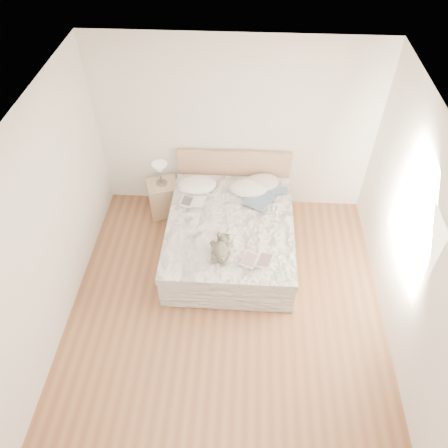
{
  "coord_description": "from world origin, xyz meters",
  "views": [
    {
      "loc": [
        0.16,
        -3.09,
        4.78
      ],
      "look_at": [
        -0.08,
        1.05,
        0.62
      ],
      "focal_mm": 35.0,
      "sensor_mm": 36.0,
      "label": 1
    }
  ],
  "objects_px": {
    "teddy_bear": "(220,253)",
    "table_lamp": "(160,170)",
    "nightstand": "(164,198)",
    "bed": "(230,233)",
    "childrens_book": "(257,260)",
    "photo_book": "(193,202)"
  },
  "relations": [
    {
      "from": "teddy_bear",
      "to": "table_lamp",
      "type": "bearing_deg",
      "value": 130.25
    },
    {
      "from": "nightstand",
      "to": "teddy_bear",
      "type": "height_order",
      "value": "teddy_bear"
    },
    {
      "from": "bed",
      "to": "nightstand",
      "type": "height_order",
      "value": "bed"
    },
    {
      "from": "childrens_book",
      "to": "photo_book",
      "type": "bearing_deg",
      "value": 149.06
    },
    {
      "from": "nightstand",
      "to": "bed",
      "type": "bearing_deg",
      "value": -33.89
    },
    {
      "from": "nightstand",
      "to": "photo_book",
      "type": "xyz_separation_m",
      "value": [
        0.52,
        -0.45,
        0.35
      ]
    },
    {
      "from": "bed",
      "to": "table_lamp",
      "type": "xyz_separation_m",
      "value": [
        -1.08,
        0.73,
        0.51
      ]
    },
    {
      "from": "bed",
      "to": "table_lamp",
      "type": "distance_m",
      "value": 1.4
    },
    {
      "from": "nightstand",
      "to": "teddy_bear",
      "type": "xyz_separation_m",
      "value": [
        0.97,
        -1.41,
        0.37
      ]
    },
    {
      "from": "bed",
      "to": "teddy_bear",
      "type": "height_order",
      "value": "bed"
    },
    {
      "from": "childrens_book",
      "to": "nightstand",
      "type": "bearing_deg",
      "value": 151.72
    },
    {
      "from": "nightstand",
      "to": "photo_book",
      "type": "height_order",
      "value": "photo_book"
    },
    {
      "from": "nightstand",
      "to": "table_lamp",
      "type": "relative_size",
      "value": 1.55
    },
    {
      "from": "nightstand",
      "to": "teddy_bear",
      "type": "relative_size",
      "value": 1.55
    },
    {
      "from": "nightstand",
      "to": "table_lamp",
      "type": "bearing_deg",
      "value": 120.89
    },
    {
      "from": "table_lamp",
      "to": "childrens_book",
      "type": "bearing_deg",
      "value": -45.98
    },
    {
      "from": "nightstand",
      "to": "table_lamp",
      "type": "distance_m",
      "value": 0.54
    },
    {
      "from": "photo_book",
      "to": "table_lamp",
      "type": "bearing_deg",
      "value": 148.51
    },
    {
      "from": "childrens_book",
      "to": "teddy_bear",
      "type": "height_order",
      "value": "teddy_bear"
    },
    {
      "from": "bed",
      "to": "teddy_bear",
      "type": "relative_size",
      "value": 5.95
    },
    {
      "from": "bed",
      "to": "table_lamp",
      "type": "height_order",
      "value": "bed"
    },
    {
      "from": "photo_book",
      "to": "childrens_book",
      "type": "bearing_deg",
      "value": -39.23
    }
  ]
}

